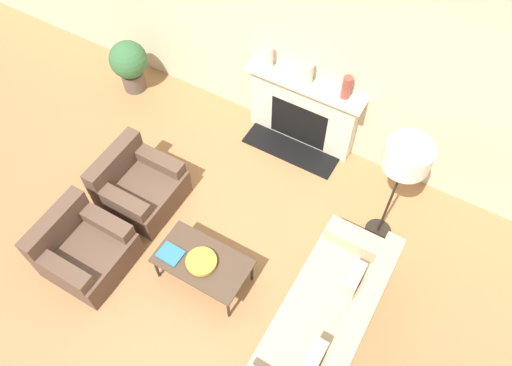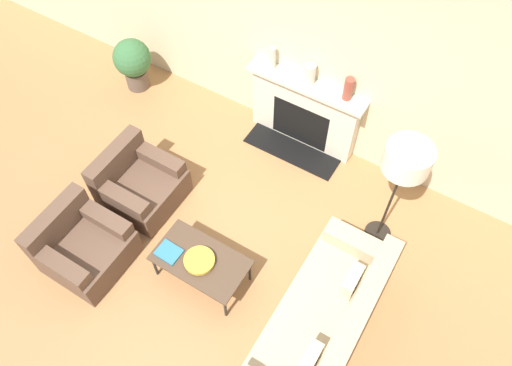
# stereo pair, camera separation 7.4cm
# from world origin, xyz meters

# --- Properties ---
(ground_plane) EXTENTS (18.00, 18.00, 0.00)m
(ground_plane) POSITION_xyz_m (0.00, 0.00, 0.00)
(ground_plane) COLOR #A87547
(wall_back) EXTENTS (18.00, 0.06, 2.90)m
(wall_back) POSITION_xyz_m (0.00, 2.54, 1.45)
(wall_back) COLOR beige
(wall_back) RESTS_ON ground_plane
(fireplace) EXTENTS (1.57, 0.59, 1.03)m
(fireplace) POSITION_xyz_m (0.08, 2.39, 0.50)
(fireplace) COLOR beige
(fireplace) RESTS_ON ground_plane
(couch) EXTENTS (0.84, 2.03, 0.81)m
(couch) POSITION_xyz_m (1.54, 0.08, 0.31)
(couch) COLOR tan
(couch) RESTS_ON ground_plane
(armchair_near) EXTENTS (0.85, 0.87, 0.74)m
(armchair_near) POSITION_xyz_m (-1.17, -0.50, 0.28)
(armchair_near) COLOR brown
(armchair_near) RESTS_ON ground_plane
(armchair_far) EXTENTS (0.85, 0.87, 0.74)m
(armchair_far) POSITION_xyz_m (-1.17, 0.50, 0.28)
(armchair_far) COLOR brown
(armchair_far) RESTS_ON ground_plane
(coffee_table) EXTENTS (1.02, 0.58, 0.42)m
(coffee_table) POSITION_xyz_m (0.11, 0.00, 0.39)
(coffee_table) COLOR #4C3828
(coffee_table) RESTS_ON ground_plane
(bowl) EXTENTS (0.33, 0.33, 0.06)m
(bowl) POSITION_xyz_m (0.12, -0.03, 0.46)
(bowl) COLOR gold
(bowl) RESTS_ON coffee_table
(book) EXTENTS (0.27, 0.22, 0.02)m
(book) POSITION_xyz_m (-0.23, -0.11, 0.44)
(book) COLOR teal
(book) RESTS_ON coffee_table
(floor_lamp) EXTENTS (0.48, 0.48, 1.62)m
(floor_lamp) POSITION_xyz_m (1.58, 1.55, 1.40)
(floor_lamp) COLOR black
(floor_lamp) RESTS_ON ground_plane
(mantel_vase_left) EXTENTS (0.08, 0.08, 0.31)m
(mantel_vase_left) POSITION_xyz_m (-0.42, 2.41, 1.18)
(mantel_vase_left) COLOR beige
(mantel_vase_left) RESTS_ON fireplace
(mantel_vase_center_left) EXTENTS (0.14, 0.14, 0.27)m
(mantel_vase_center_left) POSITION_xyz_m (0.09, 2.41, 1.17)
(mantel_vase_center_left) COLOR beige
(mantel_vase_center_left) RESTS_ON fireplace
(mantel_vase_center_right) EXTENTS (0.11, 0.11, 0.30)m
(mantel_vase_center_right) POSITION_xyz_m (0.60, 2.41, 1.18)
(mantel_vase_center_right) COLOR brown
(mantel_vase_center_right) RESTS_ON fireplace
(potted_plant) EXTENTS (0.54, 0.54, 0.80)m
(potted_plant) POSITION_xyz_m (-2.48, 2.04, 0.47)
(potted_plant) COLOR brown
(potted_plant) RESTS_ON ground_plane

